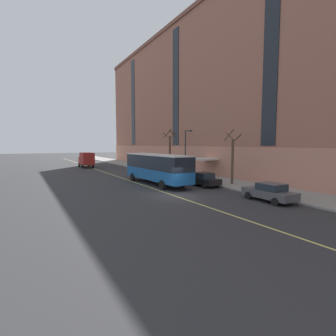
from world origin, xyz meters
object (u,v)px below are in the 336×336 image
object	(u,v)px
parked_car_darkgray_3	(269,192)
box_truck	(86,159)
parked_car_black_2	(203,179)
city_bus	(156,167)
street_tree_far_uptown	(170,150)
street_lamp	(186,148)
parked_car_navy_1	(165,172)
street_tree_mid_block	(232,157)

from	to	relation	value
parked_car_darkgray_3	box_truck	distance (m)	40.66
box_truck	parked_car_black_2	bearing A→B (deg)	-78.32
parked_car_darkgray_3	city_bus	bearing A→B (deg)	107.19
city_bus	parked_car_black_2	world-z (taller)	city_bus
parked_car_black_2	street_tree_far_uptown	size ratio (longest dim) A/B	0.65
box_truck	street_lamp	size ratio (longest dim) A/B	1.00
city_bus	parked_car_navy_1	size ratio (longest dim) A/B	2.50
parked_car_navy_1	city_bus	bearing A→B (deg)	-127.99
street_tree_mid_block	street_tree_far_uptown	xyz separation A→B (m)	(-0.01, 14.68, 0.51)
box_truck	street_tree_mid_block	size ratio (longest dim) A/B	1.01
box_truck	street_lamp	bearing A→B (deg)	-71.91
parked_car_darkgray_3	street_tree_far_uptown	bearing A→B (deg)	81.42
parked_car_black_2	street_lamp	bearing A→B (deg)	74.20
parked_car_navy_1	street_tree_mid_block	world-z (taller)	street_tree_mid_block
city_bus	box_truck	world-z (taller)	city_bus
parked_car_navy_1	box_truck	distance (m)	22.94
parked_car_darkgray_3	box_truck	xyz separation A→B (m)	(-6.38, 40.15, 0.93)
parked_car_darkgray_3	street_lamp	bearing A→B (deg)	83.57
parked_car_darkgray_3	street_lamp	size ratio (longest dim) A/B	0.71
parked_car_navy_1	box_truck	world-z (taller)	box_truck
city_bus	street_lamp	distance (m)	6.55
parked_car_black_2	parked_car_darkgray_3	bearing A→B (deg)	-90.04
parked_car_darkgray_3	street_lamp	world-z (taller)	street_lamp
street_tree_mid_block	city_bus	bearing A→B (deg)	147.45
city_bus	street_lamp	size ratio (longest dim) A/B	1.83
city_bus	box_truck	size ratio (longest dim) A/B	1.83
parked_car_navy_1	street_tree_mid_block	size ratio (longest dim) A/B	0.74
parked_car_navy_1	street_lamp	bearing A→B (deg)	-59.09
parked_car_black_2	street_lamp	size ratio (longest dim) A/B	0.72
parked_car_darkgray_3	street_tree_mid_block	xyz separation A→B (m)	(3.46, 8.20, 2.44)
city_bus	street_tree_mid_block	xyz separation A→B (m)	(7.47, -4.77, 1.15)
parked_car_darkgray_3	street_tree_far_uptown	distance (m)	23.33
city_bus	street_tree_far_uptown	xyz separation A→B (m)	(7.47, 9.91, 1.66)
street_tree_far_uptown	parked_car_navy_1	bearing A→B (deg)	-125.86
parked_car_navy_1	parked_car_darkgray_3	distance (m)	18.15
city_bus	parked_car_navy_1	xyz separation A→B (m)	(4.04, 5.18, -1.29)
street_tree_mid_block	street_tree_far_uptown	distance (m)	14.69
parked_car_darkgray_3	street_tree_far_uptown	xyz separation A→B (m)	(3.45, 22.88, 2.96)
street_tree_far_uptown	street_lamp	size ratio (longest dim) A/B	1.10
street_tree_far_uptown	street_lamp	xyz separation A→B (m)	(-1.73, -7.56, 0.43)
parked_car_black_2	parked_car_navy_1	bearing A→B (deg)	89.84
parked_car_navy_1	street_lamp	world-z (taller)	street_lamp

